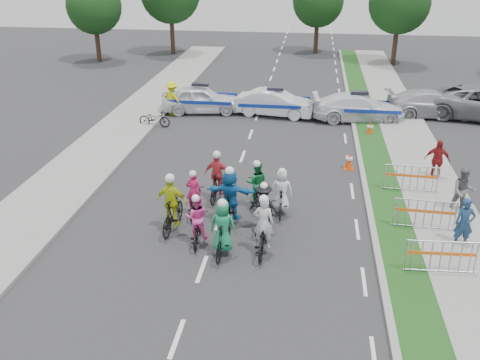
# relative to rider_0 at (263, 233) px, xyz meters

# --- Properties ---
(ground) EXTENTS (90.00, 90.00, 0.00)m
(ground) POSITION_rel_rider_0_xyz_m (-1.66, -1.20, -0.65)
(ground) COLOR #28282B
(ground) RESTS_ON ground
(curb_right) EXTENTS (0.20, 60.00, 0.12)m
(curb_right) POSITION_rel_rider_0_xyz_m (3.44, 3.80, -0.59)
(curb_right) COLOR gray
(curb_right) RESTS_ON ground
(grass_strip) EXTENTS (1.20, 60.00, 0.11)m
(grass_strip) POSITION_rel_rider_0_xyz_m (4.14, 3.80, -0.59)
(grass_strip) COLOR #153F14
(grass_strip) RESTS_ON ground
(sidewalk_right) EXTENTS (2.40, 60.00, 0.13)m
(sidewalk_right) POSITION_rel_rider_0_xyz_m (5.94, 3.80, -0.58)
(sidewalk_right) COLOR gray
(sidewalk_right) RESTS_ON ground
(sidewalk_left) EXTENTS (3.00, 60.00, 0.13)m
(sidewalk_left) POSITION_rel_rider_0_xyz_m (-8.16, 3.80, -0.58)
(sidewalk_left) COLOR gray
(sidewalk_left) RESTS_ON ground
(rider_0) EXTENTS (0.74, 1.94, 1.96)m
(rider_0) POSITION_rel_rider_0_xyz_m (0.00, 0.00, 0.00)
(rider_0) COLOR black
(rider_0) RESTS_ON ground
(rider_1) EXTENTS (0.83, 1.83, 1.89)m
(rider_1) POSITION_rel_rider_0_xyz_m (-1.18, -0.30, 0.09)
(rider_1) COLOR black
(rider_1) RESTS_ON ground
(rider_2) EXTENTS (0.74, 1.70, 1.69)m
(rider_2) POSITION_rel_rider_0_xyz_m (-2.09, 0.28, -0.01)
(rider_2) COLOR black
(rider_2) RESTS_ON ground
(rider_3) EXTENTS (1.06, 1.98, 2.04)m
(rider_3) POSITION_rel_rider_0_xyz_m (-3.05, 0.95, 0.13)
(rider_3) COLOR black
(rider_3) RESTS_ON ground
(rider_4) EXTENTS (1.06, 1.80, 1.75)m
(rider_4) POSITION_rel_rider_0_xyz_m (-0.12, 1.33, 0.04)
(rider_4) COLOR black
(rider_4) RESTS_ON ground
(rider_5) EXTENTS (1.66, 1.98, 2.06)m
(rider_5) POSITION_rel_rider_0_xyz_m (-1.28, 1.73, 0.21)
(rider_5) COLOR black
(rider_5) RESTS_ON ground
(rider_6) EXTENTS (0.64, 1.67, 1.69)m
(rider_6) POSITION_rel_rider_0_xyz_m (-2.59, 2.13, -0.08)
(rider_6) COLOR black
(rider_6) RESTS_ON ground
(rider_7) EXTENTS (0.74, 1.68, 1.76)m
(rider_7) POSITION_rel_rider_0_xyz_m (0.38, 2.56, 0.04)
(rider_7) COLOR black
(rider_7) RESTS_ON ground
(rider_8) EXTENTS (0.82, 1.84, 1.82)m
(rider_8) POSITION_rel_rider_0_xyz_m (-0.53, 2.99, 0.03)
(rider_8) COLOR black
(rider_8) RESTS_ON ground
(rider_9) EXTENTS (1.00, 1.87, 1.91)m
(rider_9) POSITION_rel_rider_0_xyz_m (-2.00, 3.45, 0.09)
(rider_9) COLOR black
(rider_9) RESTS_ON ground
(police_car_0) EXTENTS (4.58, 2.41, 1.49)m
(police_car_0) POSITION_rel_rider_0_xyz_m (-4.83, 14.18, 0.10)
(police_car_0) COLOR white
(police_car_0) RESTS_ON ground
(police_car_1) EXTENTS (4.43, 2.12, 1.40)m
(police_car_1) POSITION_rel_rider_0_xyz_m (-0.73, 14.11, 0.05)
(police_car_1) COLOR white
(police_car_1) RESTS_ON ground
(police_car_2) EXTENTS (5.01, 2.45, 1.40)m
(police_car_2) POSITION_rel_rider_0_xyz_m (3.69, 13.87, 0.06)
(police_car_2) COLOR white
(police_car_2) RESTS_ON ground
(civilian_sedan) EXTENTS (5.04, 2.43, 1.42)m
(civilian_sedan) POSITION_rel_rider_0_xyz_m (7.68, 15.11, 0.06)
(civilian_sedan) COLOR #ADADB2
(civilian_sedan) RESTS_ON ground
(spectator_0) EXTENTS (0.59, 0.39, 1.62)m
(spectator_0) POSITION_rel_rider_0_xyz_m (6.05, 1.15, 0.16)
(spectator_0) COLOR navy
(spectator_0) RESTS_ON ground
(spectator_1) EXTENTS (0.84, 0.66, 1.70)m
(spectator_1) POSITION_rel_rider_0_xyz_m (6.55, 3.45, 0.20)
(spectator_1) COLOR slate
(spectator_1) RESTS_ON ground
(spectator_2) EXTENTS (1.03, 0.59, 1.66)m
(spectator_2) POSITION_rel_rider_0_xyz_m (6.24, 6.38, 0.18)
(spectator_2) COLOR maroon
(spectator_2) RESTS_ON ground
(marshal_hiviz) EXTENTS (1.38, 1.14, 1.85)m
(marshal_hiviz) POSITION_rel_rider_0_xyz_m (-6.26, 13.46, 0.28)
(marshal_hiviz) COLOR #D2DC0B
(marshal_hiviz) RESTS_ON ground
(barrier_0) EXTENTS (2.02, 0.60, 1.12)m
(barrier_0) POSITION_rel_rider_0_xyz_m (5.04, -0.59, -0.09)
(barrier_0) COLOR #A5A8AD
(barrier_0) RESTS_ON ground
(barrier_1) EXTENTS (2.02, 0.59, 1.12)m
(barrier_1) POSITION_rel_rider_0_xyz_m (5.04, 2.00, -0.09)
(barrier_1) COLOR #A5A8AD
(barrier_1) RESTS_ON ground
(barrier_2) EXTENTS (2.02, 0.60, 1.12)m
(barrier_2) POSITION_rel_rider_0_xyz_m (5.04, 4.89, -0.09)
(barrier_2) COLOR #A5A8AD
(barrier_2) RESTS_ON ground
(cone_0) EXTENTS (0.40, 0.40, 0.70)m
(cone_0) POSITION_rel_rider_0_xyz_m (2.91, 7.03, -0.30)
(cone_0) COLOR #F24C0C
(cone_0) RESTS_ON ground
(cone_1) EXTENTS (0.40, 0.40, 0.70)m
(cone_1) POSITION_rel_rider_0_xyz_m (4.13, 11.46, -0.30)
(cone_1) COLOR #F24C0C
(cone_1) RESTS_ON ground
(parked_bike) EXTENTS (1.67, 0.68, 0.86)m
(parked_bike) POSITION_rel_rider_0_xyz_m (-6.67, 11.37, -0.22)
(parked_bike) COLOR black
(parked_bike) RESTS_ON ground
(tree_0) EXTENTS (4.20, 4.20, 6.30)m
(tree_0) POSITION_rel_rider_0_xyz_m (-15.66, 26.80, 3.54)
(tree_0) COLOR #382619
(tree_0) RESTS_ON ground
(tree_1) EXTENTS (4.55, 4.55, 6.82)m
(tree_1) POSITION_rel_rider_0_xyz_m (7.34, 28.80, 3.89)
(tree_1) COLOR #382619
(tree_1) RESTS_ON ground
(tree_4) EXTENTS (4.20, 4.20, 6.30)m
(tree_4) POSITION_rel_rider_0_xyz_m (1.34, 32.80, 3.54)
(tree_4) COLOR #382619
(tree_4) RESTS_ON ground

